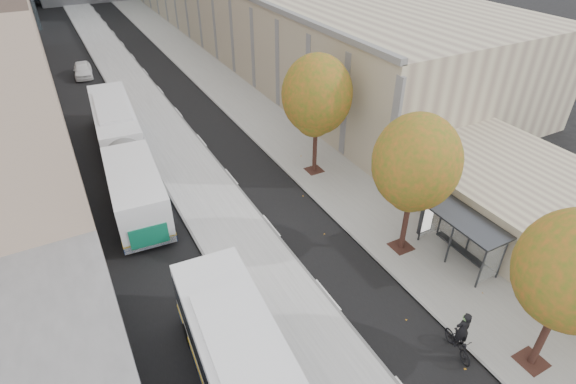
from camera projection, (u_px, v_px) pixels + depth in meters
bus_platform at (156, 121)px, 37.13m from camera, size 4.25×150.00×0.15m
sidewalk at (245, 103)px, 40.29m from camera, size 4.75×150.00×0.08m
bus_shelter at (467, 225)px, 22.11m from camera, size 1.90×4.40×2.53m
tree_b at (575, 271)px, 15.34m from camera, size 4.00×4.00×6.97m
tree_c at (416, 163)px, 21.08m from camera, size 4.20×4.20×7.28m
tree_d at (317, 95)px, 27.55m from camera, size 4.40×4.40×7.60m
bus_far at (123, 149)px, 29.68m from camera, size 3.94×18.63×3.08m
cyclist at (460, 339)px, 18.07m from camera, size 0.92×1.89×2.32m
distant_car at (83, 70)px, 45.86m from camera, size 2.07×4.33×1.43m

